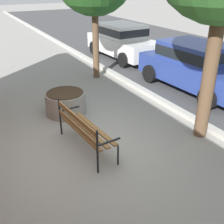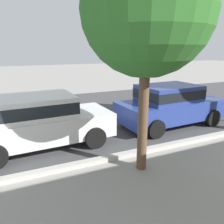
% 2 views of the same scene
% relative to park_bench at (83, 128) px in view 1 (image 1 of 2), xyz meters
% --- Properties ---
extents(ground_plane, '(80.00, 80.00, 0.00)m').
position_rel_park_bench_xyz_m(ground_plane, '(-0.06, 0.20, -0.54)').
color(ground_plane, gray).
extents(curb_stone, '(60.00, 0.20, 0.12)m').
position_rel_park_bench_xyz_m(curb_stone, '(-0.06, 3.10, -0.48)').
color(curb_stone, '#B2AFA8').
rests_on(curb_stone, ground).
extents(park_bench, '(1.83, 0.66, 0.95)m').
position_rel_park_bench_xyz_m(park_bench, '(0.00, 0.00, 0.00)').
color(park_bench, brown).
rests_on(park_bench, ground).
extents(concrete_planter, '(1.11, 1.11, 0.63)m').
position_rel_park_bench_xyz_m(concrete_planter, '(-1.92, 0.28, -0.23)').
color(concrete_planter, gray).
rests_on(concrete_planter, ground).
extents(parked_car_white, '(4.17, 2.07, 1.56)m').
position_rel_park_bench_xyz_m(parked_car_white, '(-6.38, 4.77, 0.30)').
color(parked_car_white, silver).
rests_on(parked_car_white, ground).
extents(parked_car_blue, '(4.17, 2.07, 1.56)m').
position_rel_park_bench_xyz_m(parked_car_blue, '(-1.65, 4.77, 0.30)').
color(parked_car_blue, navy).
rests_on(parked_car_blue, ground).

